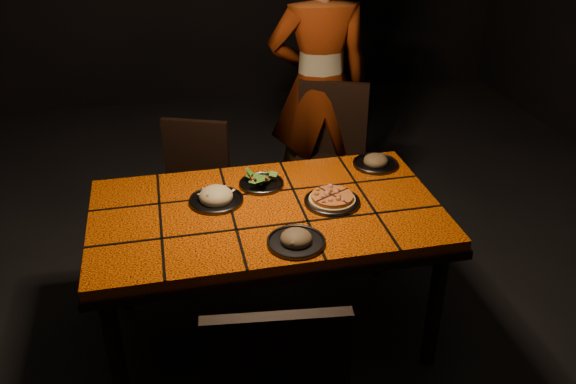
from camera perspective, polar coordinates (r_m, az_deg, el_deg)
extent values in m
cube|color=black|center=(3.27, -1.80, -13.20)|extent=(6.00, 7.00, 0.04)
cube|color=#DB5206|center=(2.82, -2.04, -1.99)|extent=(1.60, 0.90, 0.05)
cube|color=black|center=(2.85, -2.02, -2.76)|extent=(1.62, 0.92, 0.04)
cylinder|color=black|center=(2.75, -15.78, -14.63)|extent=(0.07, 0.07, 0.66)
cylinder|color=black|center=(2.96, 13.55, -10.57)|extent=(0.07, 0.07, 0.66)
cylinder|color=black|center=(3.33, -15.46, -5.87)|extent=(0.07, 0.07, 0.66)
cylinder|color=black|center=(3.51, 8.60, -3.09)|extent=(0.07, 0.07, 0.66)
cube|color=black|center=(1.99, -1.00, -16.93)|extent=(0.46, 0.10, 0.50)
cube|color=black|center=(3.56, -9.11, -1.02)|extent=(0.50, 0.50, 0.04)
cube|color=black|center=(3.60, -8.58, 3.53)|extent=(0.37, 0.18, 0.42)
cylinder|color=black|center=(3.60, -11.95, -5.03)|extent=(0.03, 0.03, 0.40)
cylinder|color=black|center=(3.51, -7.13, -5.55)|extent=(0.03, 0.03, 0.40)
cylinder|color=black|center=(3.84, -10.40, -2.44)|extent=(0.03, 0.03, 0.40)
cylinder|color=black|center=(3.76, -5.88, -2.87)|extent=(0.03, 0.03, 0.40)
cube|color=black|center=(3.79, 3.73, 2.16)|extent=(0.57, 0.57, 0.04)
cube|color=black|center=(3.86, 4.22, 6.90)|extent=(0.42, 0.21, 0.48)
cylinder|color=black|center=(3.77, 0.64, -2.10)|extent=(0.04, 0.04, 0.44)
cylinder|color=black|center=(3.74, 5.96, -2.59)|extent=(0.04, 0.04, 0.44)
cylinder|color=black|center=(4.07, 1.47, 0.44)|extent=(0.04, 0.04, 0.44)
cylinder|color=black|center=(4.04, 6.40, 0.01)|extent=(0.04, 0.04, 0.44)
imported|color=brown|center=(3.90, 2.94, 9.79)|extent=(0.68, 0.48, 1.78)
cylinder|color=#3C3C41|center=(2.85, 4.13, -0.94)|extent=(0.26, 0.26, 0.01)
torus|color=#3C3C41|center=(2.85, 4.14, -0.80)|extent=(0.26, 0.26, 0.01)
cylinder|color=tan|center=(2.85, 4.14, -0.72)|extent=(0.29, 0.29, 0.01)
cylinder|color=orange|center=(2.84, 4.15, -0.45)|extent=(0.26, 0.26, 0.02)
cylinder|color=#3C3C41|center=(2.88, -6.72, -0.81)|extent=(0.25, 0.25, 0.01)
torus|color=#3C3C41|center=(2.87, -6.73, -0.68)|extent=(0.26, 0.26, 0.01)
ellipsoid|color=#D0BF89|center=(2.86, -6.75, -0.35)|extent=(0.15, 0.15, 0.08)
cylinder|color=#3C3C41|center=(3.00, -2.50, 0.73)|extent=(0.22, 0.22, 0.01)
torus|color=#3C3C41|center=(3.00, -2.50, 0.86)|extent=(0.22, 0.22, 0.01)
cylinder|color=#3C3C41|center=(2.56, 0.77, -4.75)|extent=(0.25, 0.25, 0.01)
torus|color=#3C3C41|center=(2.56, 0.77, -4.60)|extent=(0.25, 0.25, 0.01)
ellipsoid|color=brown|center=(2.55, 0.77, -4.26)|extent=(0.15, 0.15, 0.08)
cylinder|color=#3C3C41|center=(3.22, 8.19, 2.58)|extent=(0.24, 0.24, 0.01)
torus|color=#3C3C41|center=(3.22, 8.20, 2.71)|extent=(0.24, 0.24, 0.01)
ellipsoid|color=brown|center=(3.21, 8.22, 2.98)|extent=(0.14, 0.14, 0.08)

